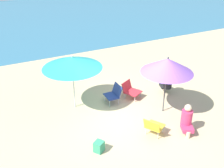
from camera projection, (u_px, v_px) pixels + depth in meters
name	position (u px, v px, depth m)	size (l,w,h in m)	color
ground_plane	(123.00, 114.00, 8.81)	(40.00, 40.00, 0.00)	#CCB789
sea_water	(32.00, 19.00, 19.78)	(40.00, 16.00, 0.01)	teal
umbrella_purple	(167.00, 65.00, 8.26)	(1.62, 1.62, 1.91)	#4C4C51
umbrella_teal	(72.00, 62.00, 8.49)	(1.90, 1.90, 1.85)	silver
beach_chair_a	(114.00, 93.00, 9.33)	(0.50, 0.54, 0.65)	navy
beach_chair_b	(130.00, 90.00, 9.67)	(0.72, 0.75, 0.56)	red
beach_chair_c	(154.00, 126.00, 7.73)	(0.69, 0.67, 0.58)	gold
person_a	(187.00, 119.00, 7.83)	(0.46, 0.55, 0.88)	#DB3866
person_b	(167.00, 82.00, 9.82)	(0.45, 0.57, 0.93)	black
beach_bag	(99.00, 147.00, 7.21)	(0.25, 0.23, 0.30)	#389970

